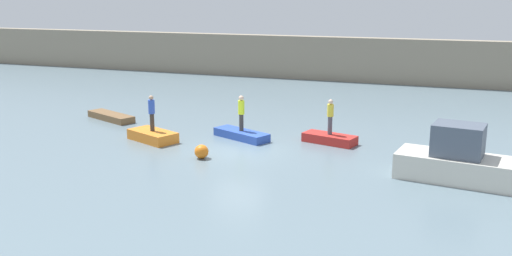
# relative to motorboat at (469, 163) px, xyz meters

# --- Properties ---
(ground_plane) EXTENTS (120.00, 120.00, 0.00)m
(ground_plane) POSITION_rel_motorboat_xyz_m (-10.19, 0.98, -0.78)
(ground_plane) COLOR slate
(embankment_wall) EXTENTS (80.00, 1.20, 3.68)m
(embankment_wall) POSITION_rel_motorboat_xyz_m (-10.19, 24.57, 1.06)
(embankment_wall) COLOR gray
(embankment_wall) RESTS_ON ground_plane
(motorboat) EXTENTS (6.00, 2.71, 2.28)m
(motorboat) POSITION_rel_motorboat_xyz_m (0.00, 0.00, 0.00)
(motorboat) COLOR beige
(motorboat) RESTS_ON ground_plane
(rowboat_brown) EXTENTS (3.63, 2.27, 0.38)m
(rowboat_brown) POSITION_rel_motorboat_xyz_m (-19.72, 4.64, -0.59)
(rowboat_brown) COLOR brown
(rowboat_brown) RESTS_ON ground_plane
(rowboat_orange) EXTENTS (2.91, 2.21, 0.52)m
(rowboat_orange) POSITION_rel_motorboat_xyz_m (-14.89, 1.23, -0.52)
(rowboat_orange) COLOR orange
(rowboat_orange) RESTS_ON ground_plane
(rowboat_blue) EXTENTS (3.28, 2.18, 0.41)m
(rowboat_blue) POSITION_rel_motorboat_xyz_m (-10.89, 3.22, -0.57)
(rowboat_blue) COLOR #2B4CAD
(rowboat_blue) RESTS_ON ground_plane
(rowboat_red) EXTENTS (2.80, 1.65, 0.44)m
(rowboat_red) POSITION_rel_motorboat_xyz_m (-6.47, 3.93, -0.56)
(rowboat_red) COLOR red
(rowboat_red) RESTS_ON ground_plane
(person_blue_shirt) EXTENTS (0.32, 0.32, 1.80)m
(person_blue_shirt) POSITION_rel_motorboat_xyz_m (-14.89, 1.23, 0.74)
(person_blue_shirt) COLOR #38332D
(person_blue_shirt) RESTS_ON rowboat_orange
(person_hiviz_shirt) EXTENTS (0.32, 0.32, 1.82)m
(person_hiviz_shirt) POSITION_rel_motorboat_xyz_m (-10.89, 3.22, 0.66)
(person_hiviz_shirt) COLOR #38332D
(person_hiviz_shirt) RESTS_ON rowboat_blue
(person_yellow_shirt) EXTENTS (0.32, 0.32, 1.75)m
(person_yellow_shirt) POSITION_rel_motorboat_xyz_m (-6.47, 3.93, 0.65)
(person_yellow_shirt) COLOR #4C4C56
(person_yellow_shirt) RESTS_ON rowboat_red
(mooring_buoy) EXTENTS (0.63, 0.63, 0.63)m
(mooring_buoy) POSITION_rel_motorboat_xyz_m (-11.23, -0.71, -0.46)
(mooring_buoy) COLOR orange
(mooring_buoy) RESTS_ON ground_plane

